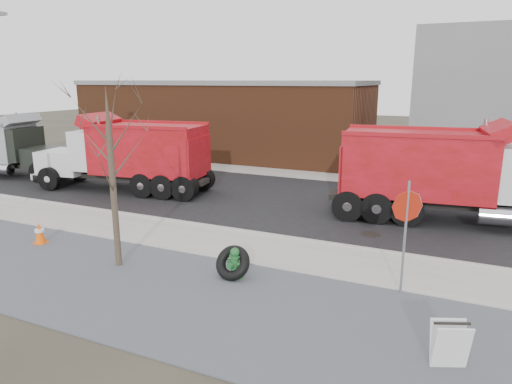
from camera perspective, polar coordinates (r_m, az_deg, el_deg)
The scene contains 16 objects.
ground at distance 14.51m, azimuth -0.13°, elevation -7.53°, with size 120.00×120.00×0.00m, color #383328.
gravel_verge at distance 11.69m, azimuth -7.42°, elevation -13.11°, with size 60.00×5.00×0.03m, color slate.
sidewalk at distance 14.72m, azimuth 0.27°, elevation -7.10°, with size 60.00×2.50×0.06m, color #9E9B93.
curb at distance 15.83m, azimuth 2.19°, elevation -5.48°, with size 60.00×0.15×0.11m, color #9E9B93.
road at distance 20.13m, azimuth 7.29°, elevation -1.47°, with size 60.00×9.40×0.02m, color black.
far_sidewalk at distance 25.49m, azimuth 11.08°, elevation 1.67°, with size 60.00×2.00×0.06m, color #9E9B93.
building_brick at distance 33.30m, azimuth -3.79°, elevation 9.28°, with size 20.20×8.20×5.30m.
bare_tree at distance 13.24m, azimuth -17.72°, elevation 4.53°, with size 3.20×3.20×5.20m.
fire_hydrant at distance 12.58m, azimuth -2.66°, elevation -9.02°, with size 0.51×0.49×0.89m.
truck_tire at distance 12.58m, azimuth -2.93°, elevation -8.85°, with size 1.04×0.84×0.98m.
stop_sign at distance 11.73m, azimuth 18.28°, elevation -3.21°, with size 0.68×0.47×2.94m.
sandwich_board at distance 9.66m, azimuth 23.07°, elevation -17.16°, with size 0.78×0.64×0.93m.
traffic_cone_near at distance 16.72m, azimuth -25.43°, elevation -4.65°, with size 0.39×0.39×0.74m.
dump_truck_red_a at distance 18.60m, azimuth 23.23°, elevation 2.36°, with size 9.67×3.58×3.83m.
dump_truck_red_b at distance 22.86m, azimuth -15.73°, elevation 4.73°, with size 8.85×3.55×3.68m.
dump_truck_grey at distance 29.37m, azimuth -29.26°, elevation 5.21°, with size 7.84×3.32×3.48m.
Camera 1 is at (5.58, -12.31, 5.29)m, focal length 32.00 mm.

